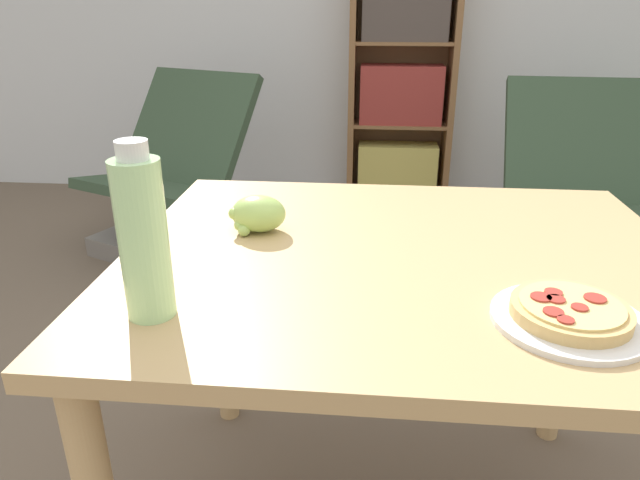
{
  "coord_description": "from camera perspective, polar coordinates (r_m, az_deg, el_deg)",
  "views": [
    {
      "loc": [
        -0.03,
        -1.16,
        1.21
      ],
      "look_at": [
        -0.12,
        -0.22,
        0.81
      ],
      "focal_mm": 32.0,
      "sensor_mm": 36.0,
      "label": 1
    }
  ],
  "objects": [
    {
      "name": "dining_table",
      "position": [
        1.18,
        8.03,
        -5.87
      ],
      "size": [
        1.1,
        0.9,
        0.75
      ],
      "color": "tan",
      "rests_on": "ground_plane"
    },
    {
      "name": "pizza_on_plate",
      "position": [
        0.96,
        23.69,
        -6.84
      ],
      "size": [
        0.23,
        0.23,
        0.04
      ],
      "color": "white",
      "rests_on": "dining_table"
    },
    {
      "name": "grape_bunch",
      "position": [
        1.22,
        -6.27,
        2.57
      ],
      "size": [
        0.12,
        0.09,
        0.08
      ],
      "color": "#A8CC66",
      "rests_on": "dining_table"
    },
    {
      "name": "drink_bottle",
      "position": [
        0.89,
        -17.27,
        0.25
      ],
      "size": [
        0.07,
        0.07,
        0.28
      ],
      "color": "#B7EAA3",
      "rests_on": "dining_table"
    },
    {
      "name": "lounge_chair_near",
      "position": [
        3.05,
        -14.48,
        4.35
      ],
      "size": [
        0.9,
        0.97,
        0.88
      ],
      "rotation": [
        0.0,
        0.0,
        -0.42
      ],
      "color": "slate",
      "rests_on": "ground_plane"
    },
    {
      "name": "lounge_chair_far",
      "position": [
        2.91,
        24.46,
        2.08
      ],
      "size": [
        0.73,
        0.8,
        0.88
      ],
      "rotation": [
        0.0,
        0.0,
        -0.07
      ],
      "color": "slate",
      "rests_on": "ground_plane"
    },
    {
      "name": "bookshelf",
      "position": [
        3.65,
        8.1,
        14.56
      ],
      "size": [
        0.64,
        0.28,
        1.49
      ],
      "color": "brown",
      "rests_on": "ground_plane"
    }
  ]
}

